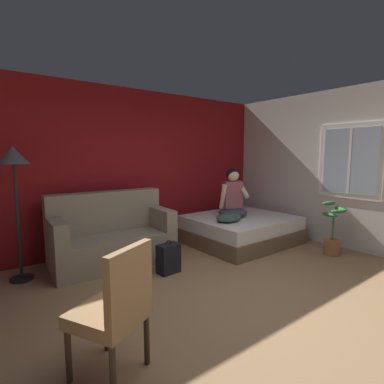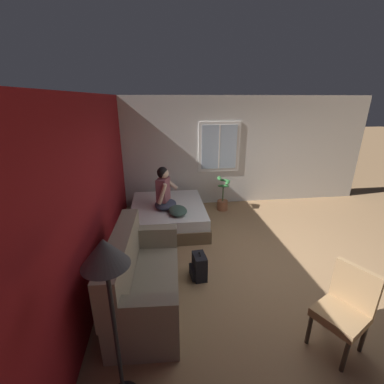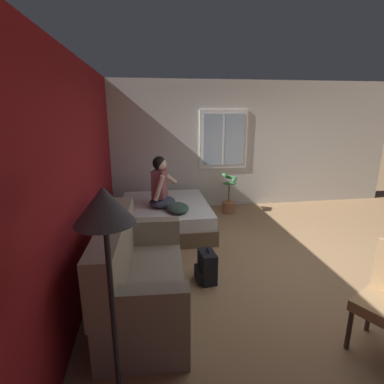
{
  "view_description": "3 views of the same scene",
  "coord_description": "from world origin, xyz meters",
  "px_view_note": "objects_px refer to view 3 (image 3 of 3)",
  "views": [
    {
      "loc": [
        -2.27,
        -1.95,
        1.6
      ],
      "look_at": [
        0.57,
        1.76,
        1.01
      ],
      "focal_mm": 28.0,
      "sensor_mm": 36.0,
      "label": 1
    },
    {
      "loc": [
        -3.42,
        1.86,
        2.63
      ],
      "look_at": [
        0.78,
        1.34,
        1.08
      ],
      "focal_mm": 24.0,
      "sensor_mm": 36.0,
      "label": 2
    },
    {
      "loc": [
        -3.46,
        2.04,
        2.12
      ],
      "look_at": [
        0.91,
        1.37,
        0.89
      ],
      "focal_mm": 28.0,
      "sensor_mm": 36.0,
      "label": 3
    }
  ],
  "objects_px": {
    "couch": "(138,278)",
    "floor_lamp": "(106,231)",
    "backpack": "(207,267)",
    "potted_plant": "(229,199)",
    "bed": "(165,216)",
    "cell_phone": "(179,211)",
    "person_seated": "(161,186)",
    "throw_pillow": "(178,208)"
  },
  "relations": [
    {
      "from": "person_seated",
      "to": "cell_phone",
      "type": "height_order",
      "value": "person_seated"
    },
    {
      "from": "person_seated",
      "to": "potted_plant",
      "type": "relative_size",
      "value": 1.03
    },
    {
      "from": "couch",
      "to": "potted_plant",
      "type": "distance_m",
      "value": 3.45
    },
    {
      "from": "backpack",
      "to": "bed",
      "type": "bearing_deg",
      "value": 12.51
    },
    {
      "from": "bed",
      "to": "person_seated",
      "type": "xyz_separation_m",
      "value": [
        -0.15,
        0.06,
        0.6
      ]
    },
    {
      "from": "backpack",
      "to": "floor_lamp",
      "type": "height_order",
      "value": "floor_lamp"
    },
    {
      "from": "backpack",
      "to": "floor_lamp",
      "type": "distance_m",
      "value": 2.25
    },
    {
      "from": "backpack",
      "to": "couch",
      "type": "bearing_deg",
      "value": 118.53
    },
    {
      "from": "person_seated",
      "to": "throw_pillow",
      "type": "height_order",
      "value": "person_seated"
    },
    {
      "from": "couch",
      "to": "backpack",
      "type": "bearing_deg",
      "value": -61.47
    },
    {
      "from": "person_seated",
      "to": "backpack",
      "type": "bearing_deg",
      "value": -164.44
    },
    {
      "from": "cell_phone",
      "to": "person_seated",
      "type": "bearing_deg",
      "value": 4.82
    },
    {
      "from": "throw_pillow",
      "to": "floor_lamp",
      "type": "height_order",
      "value": "floor_lamp"
    },
    {
      "from": "potted_plant",
      "to": "backpack",
      "type": "bearing_deg",
      "value": 158.63
    },
    {
      "from": "backpack",
      "to": "cell_phone",
      "type": "bearing_deg",
      "value": 7.95
    },
    {
      "from": "bed",
      "to": "floor_lamp",
      "type": "relative_size",
      "value": 1.07
    },
    {
      "from": "throw_pillow",
      "to": "potted_plant",
      "type": "relative_size",
      "value": 0.56
    },
    {
      "from": "bed",
      "to": "floor_lamp",
      "type": "bearing_deg",
      "value": 171.1
    },
    {
      "from": "floor_lamp",
      "to": "potted_plant",
      "type": "height_order",
      "value": "floor_lamp"
    },
    {
      "from": "bed",
      "to": "person_seated",
      "type": "height_order",
      "value": "person_seated"
    },
    {
      "from": "throw_pillow",
      "to": "person_seated",
      "type": "bearing_deg",
      "value": 36.57
    },
    {
      "from": "bed",
      "to": "backpack",
      "type": "bearing_deg",
      "value": -167.49
    },
    {
      "from": "backpack",
      "to": "potted_plant",
      "type": "height_order",
      "value": "potted_plant"
    },
    {
      "from": "bed",
      "to": "backpack",
      "type": "distance_m",
      "value": 1.87
    },
    {
      "from": "cell_phone",
      "to": "potted_plant",
      "type": "distance_m",
      "value": 1.62
    },
    {
      "from": "backpack",
      "to": "potted_plant",
      "type": "relative_size",
      "value": 0.54
    },
    {
      "from": "backpack",
      "to": "potted_plant",
      "type": "xyz_separation_m",
      "value": [
        2.49,
        -0.97,
        0.11
      ]
    },
    {
      "from": "bed",
      "to": "throw_pillow",
      "type": "distance_m",
      "value": 0.6
    },
    {
      "from": "bed",
      "to": "potted_plant",
      "type": "relative_size",
      "value": 2.14
    },
    {
      "from": "person_seated",
      "to": "throw_pillow",
      "type": "xyz_separation_m",
      "value": [
        -0.33,
        -0.25,
        -0.29
      ]
    },
    {
      "from": "bed",
      "to": "couch",
      "type": "distance_m",
      "value": 2.32
    },
    {
      "from": "throw_pillow",
      "to": "floor_lamp",
      "type": "xyz_separation_m",
      "value": [
        -2.97,
        0.72,
        0.88
      ]
    },
    {
      "from": "backpack",
      "to": "cell_phone",
      "type": "xyz_separation_m",
      "value": [
        1.38,
        0.19,
        0.29
      ]
    },
    {
      "from": "throw_pillow",
      "to": "floor_lamp",
      "type": "distance_m",
      "value": 3.18
    },
    {
      "from": "couch",
      "to": "throw_pillow",
      "type": "height_order",
      "value": "couch"
    },
    {
      "from": "couch",
      "to": "cell_phone",
      "type": "relative_size",
      "value": 12.1
    },
    {
      "from": "backpack",
      "to": "floor_lamp",
      "type": "relative_size",
      "value": 0.27
    },
    {
      "from": "throw_pillow",
      "to": "cell_phone",
      "type": "bearing_deg",
      "value": -43.53
    },
    {
      "from": "backpack",
      "to": "potted_plant",
      "type": "distance_m",
      "value": 2.67
    },
    {
      "from": "throw_pillow",
      "to": "floor_lamp",
      "type": "bearing_deg",
      "value": 166.28
    },
    {
      "from": "couch",
      "to": "floor_lamp",
      "type": "distance_m",
      "value": 1.56
    },
    {
      "from": "couch",
      "to": "person_seated",
      "type": "height_order",
      "value": "person_seated"
    }
  ]
}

